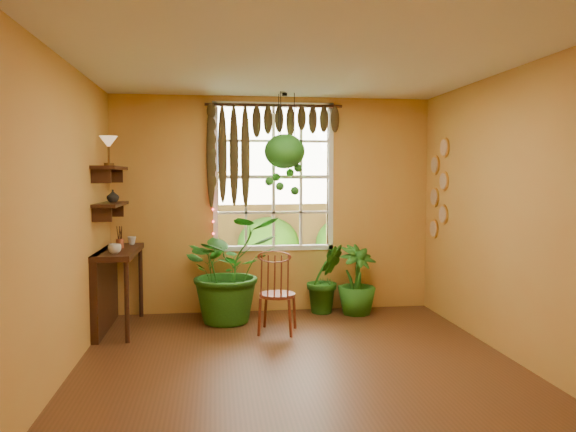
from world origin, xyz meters
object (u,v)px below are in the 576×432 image
windsor_chair (277,305)px  potted_plant_mid (325,279)px  potted_plant_left (229,269)px  hanging_basket (285,155)px  counter_ledge (109,280)px

windsor_chair → potted_plant_mid: windsor_chair is taller
potted_plant_left → hanging_basket: bearing=13.2°
hanging_basket → windsor_chair: bearing=-103.9°
potted_plant_left → counter_ledge: bearing=-173.0°
windsor_chair → hanging_basket: (0.17, 0.70, 1.66)m
potted_plant_left → potted_plant_mid: potted_plant_left is taller
counter_ledge → potted_plant_left: 1.34m
potted_plant_left → potted_plant_mid: size_ratio=1.46×
potted_plant_mid → hanging_basket: size_ratio=0.70×
windsor_chair → potted_plant_left: 0.81m
windsor_chair → potted_plant_mid: size_ratio=1.22×
counter_ledge → potted_plant_mid: (2.54, 0.45, -0.12)m
potted_plant_left → potted_plant_mid: 1.26m
counter_ledge → potted_plant_mid: 2.58m
counter_ledge → potted_plant_left: potted_plant_left is taller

